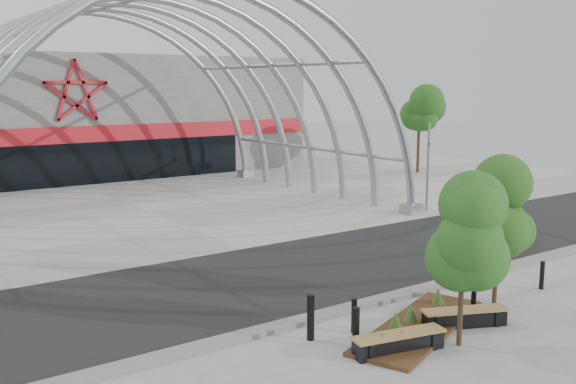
% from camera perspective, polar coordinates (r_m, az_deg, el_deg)
% --- Properties ---
extents(ground, '(140.00, 140.00, 0.00)m').
position_cam_1_polar(ground, '(18.69, 7.21, -9.56)').
color(ground, gray).
rests_on(ground, ground).
extents(road, '(140.00, 7.00, 0.02)m').
position_cam_1_polar(road, '(21.27, 0.78, -7.08)').
color(road, black).
rests_on(road, ground).
extents(forecourt, '(60.00, 17.00, 0.04)m').
position_cam_1_polar(forecourt, '(31.48, -12.19, -1.80)').
color(forecourt, '#9F9990').
rests_on(forecourt, ground).
extents(kerb, '(60.00, 0.50, 0.12)m').
position_cam_1_polar(kerb, '(18.50, 7.74, -9.58)').
color(kerb, slate).
rests_on(kerb, ground).
extents(arena_building, '(34.00, 15.24, 8.00)m').
position_cam_1_polar(arena_building, '(47.99, -20.91, 6.41)').
color(arena_building, slate).
rests_on(arena_building, ground).
extents(vault_canopy, '(20.80, 15.80, 20.36)m').
position_cam_1_polar(vault_canopy, '(31.48, -12.19, -1.81)').
color(vault_canopy, '#979DA1').
rests_on(vault_canopy, ground).
extents(planting_bed, '(5.40, 3.35, 0.55)m').
position_cam_1_polar(planting_bed, '(16.81, 11.46, -11.43)').
color(planting_bed, '#392412').
rests_on(planting_bed, ground).
extents(signal_pole, '(0.23, 0.61, 4.29)m').
position_cam_1_polar(signal_pole, '(31.49, 12.33, 2.30)').
color(signal_pole, gray).
rests_on(signal_pole, ground).
extents(street_tree_0, '(1.71, 1.71, 3.89)m').
position_cam_1_polar(street_tree_0, '(15.28, 15.39, -3.27)').
color(street_tree_0, black).
rests_on(street_tree_0, ground).
extents(street_tree_1, '(1.64, 1.64, 3.87)m').
position_cam_1_polar(street_tree_1, '(18.50, 18.28, -1.26)').
color(street_tree_1, '#312216').
rests_on(street_tree_1, ground).
extents(bench_0, '(2.34, 0.98, 0.48)m').
position_cam_1_polar(bench_0, '(15.32, 9.80, -13.09)').
color(bench_0, black).
rests_on(bench_0, ground).
extents(bench_1, '(2.22, 1.35, 0.47)m').
position_cam_1_polar(bench_1, '(17.23, 15.41, -10.72)').
color(bench_1, black).
rests_on(bench_1, ground).
extents(bollard_0, '(0.18, 0.18, 1.13)m').
position_cam_1_polar(bollard_0, '(15.70, 2.03, -11.09)').
color(bollard_0, black).
rests_on(bollard_0, ground).
extents(bollard_1, '(0.17, 0.17, 1.05)m').
position_cam_1_polar(bollard_1, '(15.18, 6.05, -12.04)').
color(bollard_1, black).
rests_on(bollard_1, ground).
extents(bollard_2, '(0.14, 0.14, 0.87)m').
position_cam_1_polar(bollard_2, '(16.26, 5.89, -10.88)').
color(bollard_2, black).
rests_on(bollard_2, ground).
extents(bollard_3, '(0.14, 0.14, 0.89)m').
position_cam_1_polar(bollard_3, '(18.04, 16.18, -9.10)').
color(bollard_3, black).
rests_on(bollard_3, ground).
extents(bollard_4, '(0.14, 0.14, 0.86)m').
position_cam_1_polar(bollard_4, '(20.87, 21.65, -6.90)').
color(bollard_4, black).
rests_on(bollard_4, ground).
extents(bg_tree_1, '(2.70, 2.70, 5.91)m').
position_cam_1_polar(bg_tree_1, '(45.30, 11.61, 7.01)').
color(bg_tree_1, black).
rests_on(bg_tree_1, ground).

